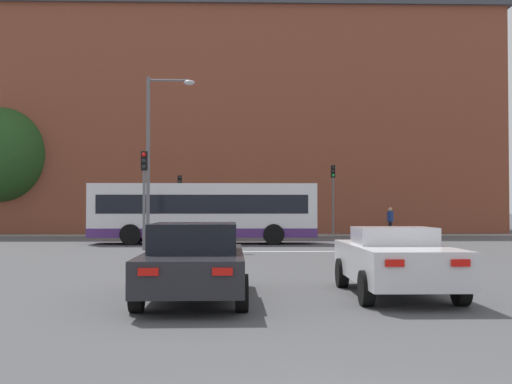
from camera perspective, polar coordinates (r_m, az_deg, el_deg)
stop_line_strip at (r=26.00m, az=0.95°, el=-5.31°), size 7.62×0.30×0.01m
far_pavement at (r=41.65m, az=0.03°, el=-3.86°), size 68.46×2.50×0.01m
brick_civic_building at (r=50.77m, az=-2.33°, el=6.98°), size 40.26×12.74×24.22m
car_saloon_left at (r=12.40m, az=-5.48°, el=-6.08°), size 2.03×4.90×1.46m
car_roadster_right at (r=13.23m, az=12.25°, el=-5.95°), size 1.93×4.45×1.37m
bus_crossing_lead at (r=31.80m, az=-4.67°, el=-1.76°), size 10.99×2.72×2.95m
traffic_light_near_left at (r=27.26m, az=-9.92°, el=0.74°), size 0.26×0.31×4.14m
traffic_light_far_right at (r=41.57m, az=6.87°, el=0.31°), size 0.26×0.31×4.53m
traffic_light_far_left at (r=41.29m, az=-6.80°, el=-0.25°), size 0.26×0.31×3.86m
street_lamp_junction at (r=28.68m, az=-8.88°, el=4.26°), size 2.13×0.36×7.57m
pedestrian_waiting at (r=43.50m, az=11.84°, el=-2.32°), size 0.36×0.45×1.81m
tree_by_building at (r=47.71m, az=-21.59°, el=3.05°), size 6.29×6.29×8.73m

